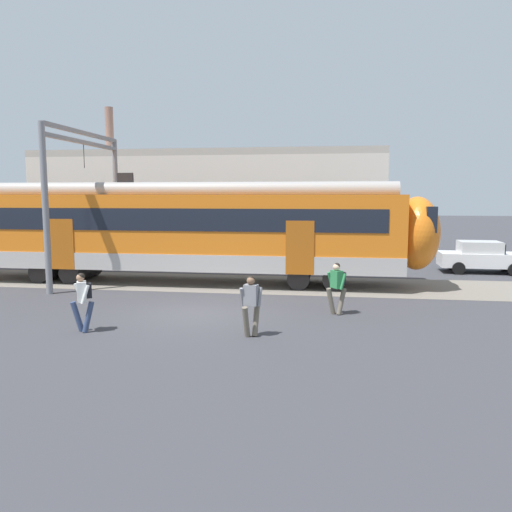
{
  "coord_description": "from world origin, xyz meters",
  "views": [
    {
      "loc": [
        4.17,
        -15.07,
        3.79
      ],
      "look_at": [
        1.62,
        2.56,
        1.6
      ],
      "focal_mm": 35.0,
      "sensor_mm": 36.0,
      "label": 1
    }
  ],
  "objects_px": {
    "parked_car_white": "(482,257)",
    "pedestrian_white": "(83,297)",
    "pedestrian_green": "(337,284)",
    "pedestrian_grey": "(251,302)"
  },
  "relations": [
    {
      "from": "pedestrian_white",
      "to": "parked_car_white",
      "type": "bearing_deg",
      "value": 42.09
    },
    {
      "from": "parked_car_white",
      "to": "pedestrian_grey",
      "type": "bearing_deg",
      "value": -126.95
    },
    {
      "from": "pedestrian_grey",
      "to": "parked_car_white",
      "type": "relative_size",
      "value": 0.41
    },
    {
      "from": "pedestrian_white",
      "to": "pedestrian_green",
      "type": "distance_m",
      "value": 7.64
    },
    {
      "from": "pedestrian_grey",
      "to": "pedestrian_white",
      "type": "bearing_deg",
      "value": -177.65
    },
    {
      "from": "parked_car_white",
      "to": "pedestrian_white",
      "type": "bearing_deg",
      "value": -137.91
    },
    {
      "from": "pedestrian_white",
      "to": "parked_car_white",
      "type": "relative_size",
      "value": 0.41
    },
    {
      "from": "pedestrian_white",
      "to": "pedestrian_green",
      "type": "xyz_separation_m",
      "value": [
        6.99,
        3.07,
        0.0
      ]
    },
    {
      "from": "pedestrian_green",
      "to": "pedestrian_grey",
      "type": "bearing_deg",
      "value": -128.89
    },
    {
      "from": "pedestrian_grey",
      "to": "pedestrian_green",
      "type": "height_order",
      "value": "same"
    }
  ]
}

